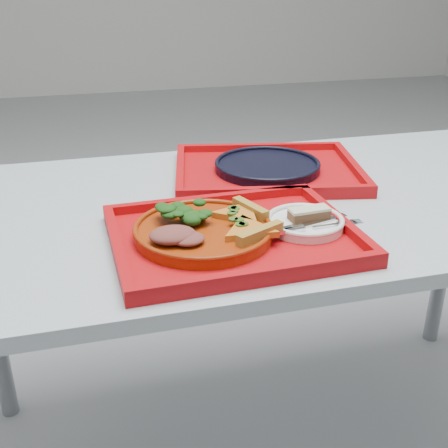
{
  "coord_description": "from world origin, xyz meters",
  "views": [
    {
      "loc": [
        -0.43,
        -1.1,
        1.23
      ],
      "look_at": [
        -0.18,
        -0.17,
        0.78
      ],
      "focal_mm": 45.0,
      "sensor_mm": 36.0,
      "label": 1
    }
  ],
  "objects_px": {
    "dessert_bar": "(309,213)",
    "tray_far": "(267,172)",
    "dinner_plate": "(203,233)",
    "tray_main": "(233,239)",
    "navy_plate": "(267,167)"
  },
  "relations": [
    {
      "from": "tray_far",
      "to": "navy_plate",
      "type": "relative_size",
      "value": 1.73
    },
    {
      "from": "dinner_plate",
      "to": "dessert_bar",
      "type": "xyz_separation_m",
      "value": [
        0.21,
        -0.0,
        0.02
      ]
    },
    {
      "from": "tray_main",
      "to": "tray_far",
      "type": "height_order",
      "value": "same"
    },
    {
      "from": "dessert_bar",
      "to": "dinner_plate",
      "type": "bearing_deg",
      "value": 175.72
    },
    {
      "from": "dinner_plate",
      "to": "navy_plate",
      "type": "bearing_deg",
      "value": 53.94
    },
    {
      "from": "dinner_plate",
      "to": "dessert_bar",
      "type": "bearing_deg",
      "value": -0.6
    },
    {
      "from": "dessert_bar",
      "to": "navy_plate",
      "type": "bearing_deg",
      "value": 81.48
    },
    {
      "from": "dessert_bar",
      "to": "tray_far",
      "type": "bearing_deg",
      "value": 81.48
    },
    {
      "from": "tray_main",
      "to": "tray_far",
      "type": "xyz_separation_m",
      "value": [
        0.18,
        0.34,
        0.0
      ]
    },
    {
      "from": "tray_main",
      "to": "tray_far",
      "type": "relative_size",
      "value": 1.0
    },
    {
      "from": "dinner_plate",
      "to": "tray_main",
      "type": "bearing_deg",
      "value": -10.3
    },
    {
      "from": "tray_far",
      "to": "tray_main",
      "type": "bearing_deg",
      "value": -107.01
    },
    {
      "from": "tray_main",
      "to": "navy_plate",
      "type": "relative_size",
      "value": 1.73
    },
    {
      "from": "tray_main",
      "to": "navy_plate",
      "type": "xyz_separation_m",
      "value": [
        0.18,
        0.34,
        0.01
      ]
    },
    {
      "from": "tray_main",
      "to": "tray_far",
      "type": "distance_m",
      "value": 0.39
    }
  ]
}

